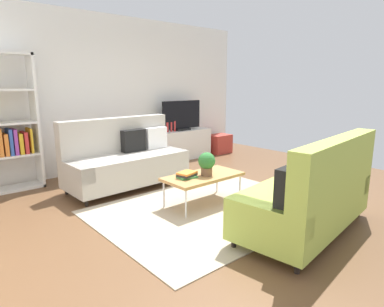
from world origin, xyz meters
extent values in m
plane|color=brown|center=(0.00, 0.00, 0.00)|extent=(7.68, 7.68, 0.00)
cube|color=white|center=(0.00, 2.80, 1.45)|extent=(6.40, 0.12, 2.90)
cube|color=tan|center=(-0.11, -0.14, 0.01)|extent=(2.90, 2.20, 0.01)
cube|color=#B2ADA3|center=(-0.46, 1.41, 0.32)|extent=(1.93, 0.90, 0.44)
cube|color=#B2ADA3|center=(-0.47, 1.73, 0.82)|extent=(1.91, 0.26, 0.56)
cube|color=#B2ADA3|center=(0.39, 1.43, 0.43)|extent=(0.23, 0.85, 0.22)
cube|color=#B2ADA3|center=(-1.31, 1.38, 0.43)|extent=(0.23, 0.85, 0.22)
cylinder|color=black|center=(0.42, 1.09, 0.05)|extent=(0.05, 0.05, 0.10)
cylinder|color=black|center=(-1.32, 1.04, 0.05)|extent=(0.05, 0.05, 0.10)
cylinder|color=black|center=(0.40, 1.77, 0.05)|extent=(0.05, 0.05, 0.10)
cylinder|color=black|center=(-1.34, 1.72, 0.05)|extent=(0.05, 0.05, 0.10)
cube|color=white|center=(0.21, 1.57, 0.72)|extent=(0.40, 0.15, 0.36)
cube|color=black|center=(-0.24, 1.55, 0.72)|extent=(0.40, 0.15, 0.36)
cube|color=#A3BC4C|center=(0.24, -1.29, 0.32)|extent=(1.99, 1.07, 0.44)
cube|color=#A3BC4C|center=(0.28, -1.61, 0.82)|extent=(1.91, 0.43, 0.56)
cube|color=#A3BC4C|center=(-0.60, -1.40, 0.43)|extent=(0.30, 0.86, 0.22)
cube|color=#A3BC4C|center=(1.08, -1.19, 0.43)|extent=(0.30, 0.86, 0.22)
cylinder|color=black|center=(-0.66, -1.06, 0.05)|extent=(0.05, 0.05, 0.10)
cylinder|color=black|center=(1.06, -0.85, 0.05)|extent=(0.05, 0.05, 0.10)
cylinder|color=black|center=(-0.58, -1.74, 0.05)|extent=(0.05, 0.05, 0.10)
cylinder|color=black|center=(1.15, -1.53, 0.05)|extent=(0.05, 0.05, 0.10)
cube|color=black|center=(-0.41, -1.52, 0.72)|extent=(0.41, 0.19, 0.36)
cube|color=#D84C33|center=(0.04, -1.46, 0.72)|extent=(0.41, 0.19, 0.36)
cube|color=#B7844C|center=(-0.06, 0.06, 0.40)|extent=(1.10, 0.56, 0.04)
cylinder|color=silver|center=(-0.56, 0.29, 0.19)|extent=(0.02, 0.02, 0.38)
cylinder|color=silver|center=(0.44, 0.29, 0.19)|extent=(0.02, 0.02, 0.38)
cylinder|color=silver|center=(-0.56, -0.17, 0.19)|extent=(0.02, 0.02, 0.38)
cylinder|color=silver|center=(0.44, -0.17, 0.19)|extent=(0.02, 0.02, 0.38)
cube|color=silver|center=(1.50, 2.46, 0.32)|extent=(1.40, 0.44, 0.64)
cube|color=black|center=(1.50, 2.44, 0.66)|extent=(0.36, 0.20, 0.04)
cube|color=black|center=(1.50, 2.44, 0.98)|extent=(1.00, 0.05, 0.60)
cube|color=white|center=(-1.47, 2.48, 1.05)|extent=(0.04, 0.36, 2.10)
cube|color=white|center=(-2.00, 2.48, 0.02)|extent=(1.10, 0.36, 0.04)
cube|color=white|center=(-2.00, 2.48, 0.55)|extent=(1.02, 0.36, 0.03)
cube|color=orange|center=(-1.94, 2.48, 0.73)|extent=(0.05, 0.29, 0.34)
cube|color=#3359B2|center=(-1.88, 2.48, 0.77)|extent=(0.05, 0.29, 0.40)
cube|color=purple|center=(-1.81, 2.48, 0.76)|extent=(0.05, 0.29, 0.40)
cube|color=gold|center=(-1.74, 2.48, 0.72)|extent=(0.05, 0.29, 0.32)
cube|color=red|center=(-1.66, 2.48, 0.73)|extent=(0.05, 0.29, 0.34)
cube|color=gold|center=(-1.59, 2.48, 0.76)|extent=(0.03, 0.29, 0.39)
cube|color=#B2382D|center=(2.60, 2.36, 0.22)|extent=(0.52, 0.40, 0.44)
cylinder|color=brown|center=(-0.04, 0.01, 0.48)|extent=(0.15, 0.15, 0.11)
sphere|color=#2D7233|center=(-0.04, 0.01, 0.62)|extent=(0.23, 0.23, 0.23)
cube|color=#3F8C4C|center=(-0.31, 0.10, 0.43)|extent=(0.27, 0.22, 0.03)
cube|color=#262626|center=(-0.31, 0.10, 0.46)|extent=(0.27, 0.23, 0.03)
cube|color=orange|center=(-0.31, 0.10, 0.49)|extent=(0.27, 0.23, 0.02)
cylinder|color=#33B29E|center=(0.92, 2.51, 0.72)|extent=(0.11, 0.11, 0.15)
cylinder|color=red|center=(1.09, 2.42, 0.74)|extent=(0.06, 0.06, 0.20)
cylinder|color=red|center=(1.20, 2.42, 0.74)|extent=(0.04, 0.04, 0.20)
cylinder|color=red|center=(1.29, 2.42, 0.75)|extent=(0.04, 0.04, 0.22)
camera|label=1|loc=(-3.00, -3.12, 1.64)|focal=30.81mm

